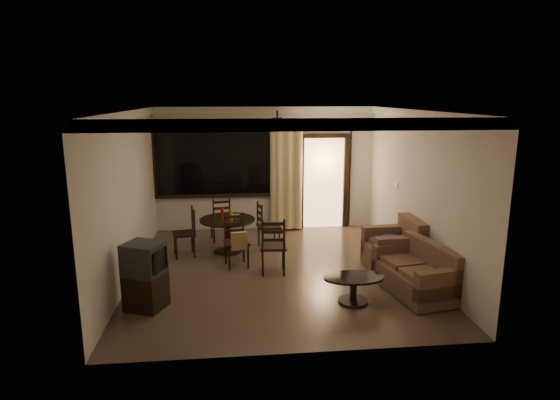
{
  "coord_description": "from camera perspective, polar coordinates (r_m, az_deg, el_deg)",
  "views": [
    {
      "loc": [
        -0.76,
        -7.81,
        3.04
      ],
      "look_at": [
        0.07,
        0.2,
        1.24
      ],
      "focal_mm": 30.0,
      "sensor_mm": 36.0,
      "label": 1
    }
  ],
  "objects": [
    {
      "name": "dining_chair_north",
      "position": [
        10.09,
        -7.24,
        -3.35
      ],
      "size": [
        0.49,
        0.49,
        0.95
      ],
      "rotation": [
        0.0,
        0.0,
        3.34
      ],
      "color": "black",
      "rests_on": "ground"
    },
    {
      "name": "sofa",
      "position": [
        7.73,
        16.46,
        -8.61
      ],
      "size": [
        1.01,
        1.56,
        0.77
      ],
      "rotation": [
        0.0,
        0.0,
        0.17
      ],
      "color": "#492822",
      "rests_on": "ground"
    },
    {
      "name": "side_chair",
      "position": [
        8.2,
        -0.85,
        -6.89
      ],
      "size": [
        0.48,
        0.48,
        1.02
      ],
      "rotation": [
        0.0,
        0.0,
        3.08
      ],
      "color": "black",
      "rests_on": "ground"
    },
    {
      "name": "coffee_table",
      "position": [
        7.19,
        8.95,
        -10.21
      ],
      "size": [
        0.93,
        0.56,
        0.41
      ],
      "rotation": [
        0.0,
        0.0,
        0.17
      ],
      "color": "black",
      "rests_on": "ground"
    },
    {
      "name": "room_shell",
      "position": [
        9.75,
        2.12,
        5.48
      ],
      "size": [
        5.5,
        6.7,
        5.5
      ],
      "color": "beige",
      "rests_on": "ground"
    },
    {
      "name": "dining_chair_east",
      "position": [
        9.53,
        -1.44,
        -4.21
      ],
      "size": [
        0.49,
        0.49,
        0.95
      ],
      "rotation": [
        0.0,
        0.0,
        1.77
      ],
      "color": "black",
      "rests_on": "ground"
    },
    {
      "name": "dining_chair_south",
      "position": [
        8.54,
        -5.3,
        -6.12
      ],
      "size": [
        0.49,
        0.54,
        0.95
      ],
      "rotation": [
        0.0,
        0.0,
        0.2
      ],
      "color": "black",
      "rests_on": "ground"
    },
    {
      "name": "tv_cabinet",
      "position": [
        7.11,
        -16.12,
        -8.86
      ],
      "size": [
        0.66,
        0.63,
        0.99
      ],
      "rotation": [
        0.0,
        0.0,
        -0.41
      ],
      "color": "black",
      "rests_on": "ground"
    },
    {
      "name": "armchair",
      "position": [
        8.59,
        13.98,
        -5.84
      ],
      "size": [
        0.93,
        0.93,
        0.91
      ],
      "rotation": [
        0.0,
        0.0,
        0.03
      ],
      "color": "#492822",
      "rests_on": "ground"
    },
    {
      "name": "ground",
      "position": [
        8.41,
        -0.33,
        -8.58
      ],
      "size": [
        5.5,
        5.5,
        0.0
      ],
      "primitive_type": "plane",
      "color": "#7F6651",
      "rests_on": "ground"
    },
    {
      "name": "dining_table",
      "position": [
        9.28,
        -6.42,
        -3.13
      ],
      "size": [
        1.08,
        1.08,
        0.9
      ],
      "rotation": [
        0.0,
        0.0,
        0.2
      ],
      "color": "black",
      "rests_on": "ground"
    },
    {
      "name": "dining_chair_west",
      "position": [
        9.24,
        -11.51,
        -5.02
      ],
      "size": [
        0.49,
        0.49,
        0.95
      ],
      "rotation": [
        0.0,
        0.0,
        -1.37
      ],
      "color": "black",
      "rests_on": "ground"
    }
  ]
}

